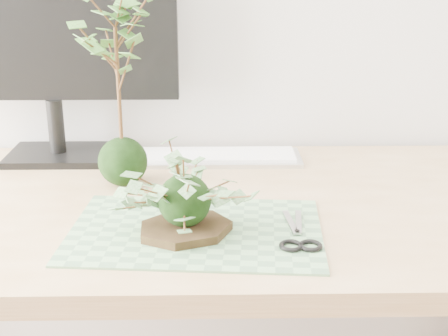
{
  "coord_description": "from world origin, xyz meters",
  "views": [
    {
      "loc": [
        -0.02,
        0.1,
        1.21
      ],
      "look_at": [
        0.0,
        1.14,
        0.84
      ],
      "focal_mm": 50.0,
      "sensor_mm": 36.0,
      "label": 1
    }
  ],
  "objects_px": {
    "desk": "(188,242)",
    "ivy_kokedama": "(184,177)",
    "keyboard": "(208,157)",
    "monitor": "(48,32)",
    "maple_kokedama": "(116,41)"
  },
  "relations": [
    {
      "from": "maple_kokedama",
      "to": "desk",
      "type": "bearing_deg",
      "value": -34.41
    },
    {
      "from": "keyboard",
      "to": "desk",
      "type": "bearing_deg",
      "value": -98.93
    },
    {
      "from": "monitor",
      "to": "keyboard",
      "type": "bearing_deg",
      "value": -5.08
    },
    {
      "from": "desk",
      "to": "ivy_kokedama",
      "type": "relative_size",
      "value": 6.19
    },
    {
      "from": "ivy_kokedama",
      "to": "keyboard",
      "type": "relative_size",
      "value": 0.6
    },
    {
      "from": "keyboard",
      "to": "monitor",
      "type": "distance_m",
      "value": 0.45
    },
    {
      "from": "keyboard",
      "to": "monitor",
      "type": "height_order",
      "value": "monitor"
    },
    {
      "from": "keyboard",
      "to": "monitor",
      "type": "bearing_deg",
      "value": 174.97
    },
    {
      "from": "desk",
      "to": "keyboard",
      "type": "height_order",
      "value": "keyboard"
    },
    {
      "from": "keyboard",
      "to": "maple_kokedama",
      "type": "bearing_deg",
      "value": -138.14
    },
    {
      "from": "ivy_kokedama",
      "to": "keyboard",
      "type": "distance_m",
      "value": 0.41
    },
    {
      "from": "desk",
      "to": "ivy_kokedama",
      "type": "height_order",
      "value": "ivy_kokedama"
    },
    {
      "from": "desk",
      "to": "maple_kokedama",
      "type": "height_order",
      "value": "maple_kokedama"
    },
    {
      "from": "desk",
      "to": "monitor",
      "type": "distance_m",
      "value": 0.56
    },
    {
      "from": "monitor",
      "to": "ivy_kokedama",
      "type": "bearing_deg",
      "value": -53.84
    }
  ]
}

